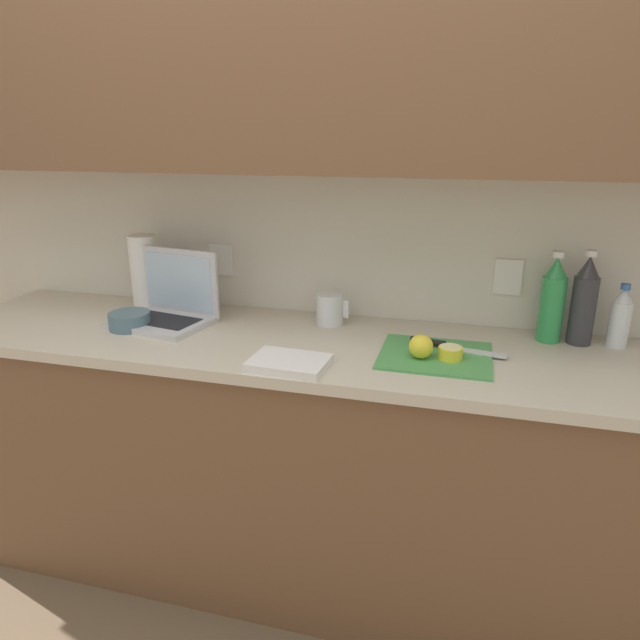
{
  "coord_description": "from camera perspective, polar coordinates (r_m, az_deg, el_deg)",
  "views": [
    {
      "loc": [
        0.57,
        -1.65,
        1.54
      ],
      "look_at": [
        0.12,
        -0.01,
        0.98
      ],
      "focal_mm": 32.0,
      "sensor_mm": 36.0,
      "label": 1
    }
  ],
  "objects": [
    {
      "name": "bottle_water_clear",
      "position": [
        1.99,
        27.82,
        0.12
      ],
      "size": [
        0.06,
        0.06,
        0.2
      ],
      "color": "silver",
      "rests_on": "counter_unit"
    },
    {
      "name": "lemon_half_cut",
      "position": [
        1.71,
        12.91,
        -3.2
      ],
      "size": [
        0.07,
        0.07,
        0.04
      ],
      "color": "yellow",
      "rests_on": "cutting_board"
    },
    {
      "name": "lemon_whole_beside",
      "position": [
        1.7,
        10.06,
        -2.62
      ],
      "size": [
        0.07,
        0.07,
        0.07
      ],
      "color": "yellow",
      "rests_on": "cutting_board"
    },
    {
      "name": "wall_back",
      "position": [
        1.97,
        -1.68,
        18.74
      ],
      "size": [
        5.2,
        0.38,
        2.6
      ],
      "color": "silver",
      "rests_on": "ground_plane"
    },
    {
      "name": "counter_unit",
      "position": [
        2.06,
        -3.8,
        -13.45
      ],
      "size": [
        2.42,
        0.61,
        0.9
      ],
      "color": "brown",
      "rests_on": "ground_plane"
    },
    {
      "name": "bottle_green_soda",
      "position": [
        1.94,
        22.23,
        1.81
      ],
      "size": [
        0.08,
        0.08,
        0.29
      ],
      "color": "#2D934C",
      "rests_on": "counter_unit"
    },
    {
      "name": "ground_plane",
      "position": [
        2.33,
        -3.09,
        -23.22
      ],
      "size": [
        12.0,
        12.0,
        0.0
      ],
      "primitive_type": "plane",
      "color": "brown",
      "rests_on": "ground"
    },
    {
      "name": "paper_towel_roll",
      "position": [
        2.25,
        -17.13,
        4.59
      ],
      "size": [
        0.1,
        0.1,
        0.28
      ],
      "color": "white",
      "rests_on": "counter_unit"
    },
    {
      "name": "laptop",
      "position": [
        2.07,
        -14.91,
        1.41
      ],
      "size": [
        0.36,
        0.29,
        0.25
      ],
      "rotation": [
        0.0,
        0.0,
        -0.18
      ],
      "color": "silver",
      "rests_on": "counter_unit"
    },
    {
      "name": "dish_towel",
      "position": [
        1.64,
        -3.12,
        -4.29
      ],
      "size": [
        0.23,
        0.17,
        0.02
      ],
      "primitive_type": "cube",
      "rotation": [
        0.0,
        0.0,
        -0.05
      ],
      "color": "white",
      "rests_on": "counter_unit"
    },
    {
      "name": "knife",
      "position": [
        1.8,
        11.96,
        -2.41
      ],
      "size": [
        0.3,
        0.08,
        0.02
      ],
      "rotation": [
        0.0,
        0.0,
        -0.18
      ],
      "color": "silver",
      "rests_on": "cutting_board"
    },
    {
      "name": "cutting_board",
      "position": [
        1.74,
        11.46,
        -3.5
      ],
      "size": [
        0.33,
        0.29,
        0.01
      ],
      "primitive_type": "cube",
      "color": "#4C9E51",
      "rests_on": "counter_unit"
    },
    {
      "name": "measuring_cup",
      "position": [
        1.98,
        1.02,
        1.1
      ],
      "size": [
        0.11,
        0.09,
        0.11
      ],
      "color": "silver",
      "rests_on": "counter_unit"
    },
    {
      "name": "bottle_oil_tall",
      "position": [
        1.96,
        24.89,
        1.69
      ],
      "size": [
        0.08,
        0.08,
        0.3
      ],
      "color": "#333338",
      "rests_on": "counter_unit"
    },
    {
      "name": "bowl_white",
      "position": [
        2.05,
        -18.51,
        -0.05
      ],
      "size": [
        0.14,
        0.14,
        0.06
      ],
      "color": "slate",
      "rests_on": "counter_unit"
    }
  ]
}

